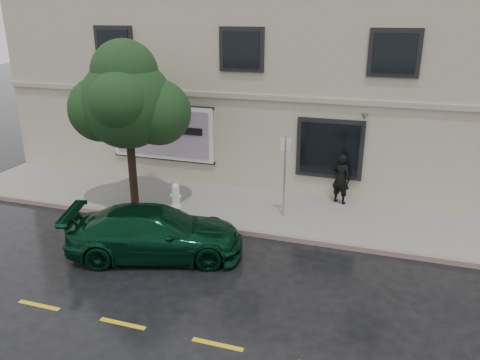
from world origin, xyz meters
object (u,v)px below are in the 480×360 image
(pedestrian, at_px, (341,179))
(street_tree, at_px, (127,103))
(fire_hydrant, at_px, (176,196))
(car, at_px, (156,232))

(pedestrian, height_order, street_tree, street_tree)
(street_tree, distance_m, fire_hydrant, 3.41)
(fire_hydrant, bearing_deg, street_tree, -170.13)
(car, bearing_deg, street_tree, 21.96)
(fire_hydrant, bearing_deg, car, -73.81)
(street_tree, height_order, fire_hydrant, street_tree)
(fire_hydrant, bearing_deg, pedestrian, 24.16)
(pedestrian, relative_size, street_tree, 0.35)
(pedestrian, bearing_deg, street_tree, 40.20)
(car, relative_size, street_tree, 0.96)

